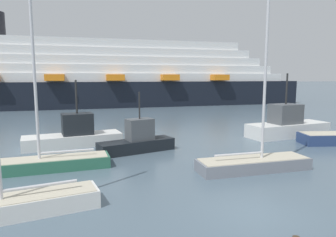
# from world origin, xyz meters

# --- Properties ---
(ground_plane) EXTENTS (600.00, 600.00, 0.00)m
(ground_plane) POSITION_xyz_m (0.00, 0.00, 0.00)
(ground_plane) COLOR slate
(sailboat_0) EXTENTS (6.42, 2.92, 11.50)m
(sailboat_0) POSITION_xyz_m (-9.08, 1.80, 0.57)
(sailboat_0) COLOR white
(sailboat_0) RESTS_ON ground_plane
(sailboat_1) EXTENTS (6.96, 2.49, 13.53)m
(sailboat_1) POSITION_xyz_m (-8.81, 7.84, 0.62)
(sailboat_1) COLOR #2D6B51
(sailboat_1) RESTS_ON ground_plane
(sailboat_3) EXTENTS (6.75, 2.20, 12.32)m
(sailboat_3) POSITION_xyz_m (2.80, 5.25, 0.56)
(sailboat_3) COLOR gray
(sailboat_3) RESTS_ON ground_plane
(fishing_boat_0) EXTENTS (5.76, 3.30, 4.33)m
(fishing_boat_0) POSITION_xyz_m (-3.29, 11.07, 0.81)
(fishing_boat_0) COLOR black
(fishing_boat_0) RESTS_ON ground_plane
(fishing_boat_2) EXTENTS (7.69, 3.73, 5.15)m
(fishing_boat_2) POSITION_xyz_m (-7.92, 13.97, 0.85)
(fishing_boat_2) COLOR white
(fishing_boat_2) RESTS_ON ground_plane
(fishing_boat_3) EXTENTS (8.15, 3.89, 5.69)m
(fishing_boat_3) POSITION_xyz_m (10.66, 13.92, 1.00)
(fishing_boat_3) COLOR white
(fishing_boat_3) RESTS_ON ground_plane
(channel_buoy_0) EXTENTS (0.58, 0.58, 1.63)m
(channel_buoy_0) POSITION_xyz_m (-8.71, 17.47, 0.30)
(channel_buoy_0) COLOR red
(channel_buoy_0) RESTS_ON ground_plane
(cruise_ship) EXTENTS (82.70, 16.90, 16.02)m
(cruise_ship) POSITION_xyz_m (-8.79, 47.52, 5.16)
(cruise_ship) COLOR black
(cruise_ship) RESTS_ON ground_plane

